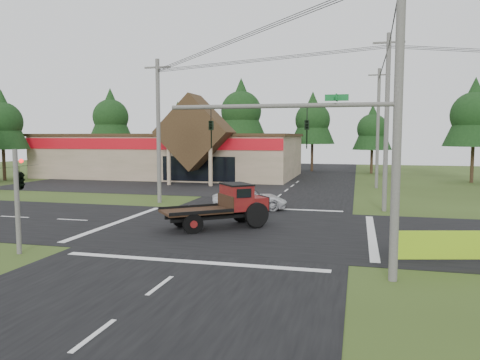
% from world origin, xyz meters
% --- Properties ---
extents(ground, '(120.00, 120.00, 0.00)m').
position_xyz_m(ground, '(0.00, 0.00, 0.00)').
color(ground, '#304217').
rests_on(ground, ground).
extents(road_ns, '(12.00, 120.00, 0.02)m').
position_xyz_m(road_ns, '(0.00, 0.00, 0.01)').
color(road_ns, black).
rests_on(road_ns, ground).
extents(road_ew, '(120.00, 12.00, 0.02)m').
position_xyz_m(road_ew, '(0.00, 0.00, 0.01)').
color(road_ew, black).
rests_on(road_ew, ground).
extents(parking_apron, '(28.00, 14.00, 0.02)m').
position_xyz_m(parking_apron, '(-14.00, 19.00, 0.01)').
color(parking_apron, black).
rests_on(parking_apron, ground).
extents(cvs_building, '(30.40, 18.20, 9.19)m').
position_xyz_m(cvs_building, '(-15.70, 29.57, 2.78)').
color(cvs_building, gray).
rests_on(cvs_building, ground).
extents(traffic_signal_mast, '(8.12, 0.24, 7.00)m').
position_xyz_m(traffic_signal_mast, '(5.82, -7.50, 4.43)').
color(traffic_signal_mast, '#595651').
rests_on(traffic_signal_mast, ground).
extents(traffic_signal_corner, '(0.53, 2.48, 4.40)m').
position_xyz_m(traffic_signal_corner, '(-7.50, -7.32, 3.52)').
color(traffic_signal_corner, '#595651').
rests_on(traffic_signal_corner, ground).
extents(utility_pole_nr, '(2.00, 0.30, 11.00)m').
position_xyz_m(utility_pole_nr, '(7.50, -7.50, 5.64)').
color(utility_pole_nr, '#595651').
rests_on(utility_pole_nr, ground).
extents(utility_pole_nw, '(2.00, 0.30, 10.50)m').
position_xyz_m(utility_pole_nw, '(-8.00, 8.00, 5.39)').
color(utility_pole_nw, '#595651').
rests_on(utility_pole_nw, ground).
extents(utility_pole_ne, '(2.00, 0.30, 11.50)m').
position_xyz_m(utility_pole_ne, '(8.00, 8.00, 5.89)').
color(utility_pole_ne, '#595651').
rests_on(utility_pole_ne, ground).
extents(utility_pole_n, '(2.00, 0.30, 11.20)m').
position_xyz_m(utility_pole_n, '(8.00, 22.00, 5.74)').
color(utility_pole_n, '#595651').
rests_on(utility_pole_n, ground).
extents(tree_row_a, '(6.72, 6.72, 12.12)m').
position_xyz_m(tree_row_a, '(-30.00, 40.00, 8.05)').
color(tree_row_a, '#332316').
rests_on(tree_row_a, ground).
extents(tree_row_b, '(5.60, 5.60, 10.10)m').
position_xyz_m(tree_row_b, '(-20.00, 42.00, 6.70)').
color(tree_row_b, '#332316').
rests_on(tree_row_b, ground).
extents(tree_row_c, '(7.28, 7.28, 13.13)m').
position_xyz_m(tree_row_c, '(-10.00, 41.00, 8.72)').
color(tree_row_c, '#332316').
rests_on(tree_row_c, ground).
extents(tree_row_d, '(6.16, 6.16, 11.11)m').
position_xyz_m(tree_row_d, '(0.00, 42.00, 7.38)').
color(tree_row_d, '#332316').
rests_on(tree_row_d, ground).
extents(tree_row_e, '(5.04, 5.04, 9.09)m').
position_xyz_m(tree_row_e, '(8.00, 40.00, 6.03)').
color(tree_row_e, '#332316').
rests_on(tree_row_e, ground).
extents(tree_side_w, '(5.60, 5.60, 10.10)m').
position_xyz_m(tree_side_w, '(-32.00, 20.00, 6.70)').
color(tree_side_w, '#332316').
rests_on(tree_side_w, ground).
extents(tree_side_ne, '(6.16, 6.16, 11.11)m').
position_xyz_m(tree_side_ne, '(18.00, 30.00, 7.38)').
color(tree_side_ne, '#332316').
rests_on(tree_side_ne, ground).
extents(antique_flatbed_truck, '(5.88, 5.32, 2.41)m').
position_xyz_m(antique_flatbed_truck, '(-1.03, -0.20, 1.21)').
color(antique_flatbed_truck, '#5D0D11').
rests_on(antique_flatbed_truck, ground).
extents(roadside_banner, '(4.31, 1.21, 1.51)m').
position_xyz_m(roadside_banner, '(9.66, -5.51, 0.75)').
color(roadside_banner, '#88B818').
rests_on(roadside_banner, ground).
extents(white_pickup, '(5.46, 3.68, 1.39)m').
position_xyz_m(white_pickup, '(-0.77, 6.45, 0.70)').
color(white_pickup, silver).
rests_on(white_pickup, ground).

